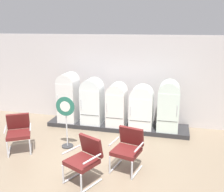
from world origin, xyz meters
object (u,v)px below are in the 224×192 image
(armchair_center, at_px, (85,157))
(sign_stand, at_px, (66,121))
(refrigerator_1, at_px, (92,100))
(armchair_left, at_px, (19,131))
(armchair_right, at_px, (128,147))
(refrigerator_2, at_px, (117,103))
(refrigerator_0, at_px, (69,96))
(refrigerator_4, at_px, (169,104))
(refrigerator_3, at_px, (141,106))

(armchair_center, height_order, sign_stand, sign_stand)
(refrigerator_1, height_order, sign_stand, refrigerator_1)
(armchair_left, height_order, armchair_right, same)
(armchair_center, bearing_deg, refrigerator_2, 89.70)
(refrigerator_0, height_order, armchair_center, refrigerator_0)
(refrigerator_4, distance_m, armchair_center, 3.42)
(armchair_left, bearing_deg, refrigerator_1, 55.32)
(refrigerator_1, height_order, armchair_right, refrigerator_1)
(refrigerator_0, height_order, sign_stand, refrigerator_0)
(armchair_center, bearing_deg, refrigerator_3, 74.65)
(refrigerator_0, height_order, refrigerator_3, refrigerator_0)
(refrigerator_4, height_order, armchair_center, refrigerator_4)
(refrigerator_3, distance_m, armchair_left, 3.62)
(refrigerator_2, xyz_separation_m, refrigerator_3, (0.79, -0.04, -0.02))
(refrigerator_0, bearing_deg, refrigerator_4, 0.14)
(refrigerator_0, bearing_deg, armchair_center, -61.38)
(refrigerator_2, xyz_separation_m, armchair_center, (-0.02, -2.98, -0.31))
(refrigerator_0, bearing_deg, sign_stand, -69.27)
(armchair_left, relative_size, sign_stand, 0.67)
(armchair_right, height_order, armchair_center, same)
(refrigerator_4, distance_m, sign_stand, 3.09)
(armchair_left, height_order, sign_stand, sign_stand)
(armchair_right, bearing_deg, sign_stand, 159.24)
(refrigerator_0, xyz_separation_m, refrigerator_1, (0.83, -0.04, -0.08))
(refrigerator_4, bearing_deg, armchair_right, -109.67)
(refrigerator_2, relative_size, refrigerator_3, 1.01)
(armchair_left, xyz_separation_m, sign_stand, (1.17, 0.46, 0.20))
(refrigerator_2, relative_size, armchair_right, 1.41)
(armchair_center, distance_m, sign_stand, 1.72)
(armchair_right, bearing_deg, refrigerator_4, 70.33)
(sign_stand, bearing_deg, armchair_left, -158.59)
(armchair_right, relative_size, sign_stand, 0.67)
(refrigerator_4, xyz_separation_m, sign_stand, (-2.64, -1.61, -0.20))
(refrigerator_1, xyz_separation_m, refrigerator_2, (0.81, 0.04, -0.06))
(armchair_right, bearing_deg, refrigerator_3, 89.80)
(armchair_right, relative_size, armchair_center, 1.00)
(refrigerator_2, distance_m, refrigerator_4, 1.61)
(refrigerator_0, xyz_separation_m, sign_stand, (0.60, -1.60, -0.25))
(refrigerator_3, distance_m, refrigerator_4, 0.82)
(refrigerator_1, bearing_deg, refrigerator_2, 2.97)
(refrigerator_1, bearing_deg, armchair_right, -54.74)
(refrigerator_4, distance_m, armchair_right, 2.47)
(refrigerator_1, xyz_separation_m, refrigerator_3, (1.60, 0.00, -0.08))
(armchair_center, bearing_deg, refrigerator_4, 61.50)
(refrigerator_0, relative_size, armchair_left, 1.68)
(armchair_right, bearing_deg, refrigerator_0, 136.65)
(refrigerator_3, xyz_separation_m, armchair_left, (-2.99, -2.02, -0.29))
(refrigerator_1, distance_m, refrigerator_2, 0.81)
(refrigerator_2, relative_size, armchair_left, 1.41)
(refrigerator_0, bearing_deg, refrigerator_3, -0.80)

